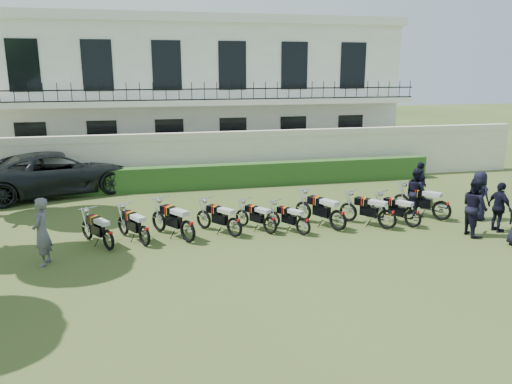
% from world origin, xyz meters
% --- Properties ---
extents(ground, '(100.00, 100.00, 0.00)m').
position_xyz_m(ground, '(0.00, 0.00, 0.00)').
color(ground, '#36451B').
rests_on(ground, ground).
extents(perimeter_wall, '(30.00, 0.35, 2.30)m').
position_xyz_m(perimeter_wall, '(0.00, 8.00, 1.17)').
color(perimeter_wall, '#F1E7CA').
rests_on(perimeter_wall, ground).
extents(hedge, '(18.00, 0.60, 1.00)m').
position_xyz_m(hedge, '(1.00, 7.20, 0.50)').
color(hedge, '#214D1B').
rests_on(hedge, ground).
extents(building, '(20.40, 9.60, 7.40)m').
position_xyz_m(building, '(0.00, 13.96, 3.71)').
color(building, white).
rests_on(building, ground).
extents(motorcycle_0, '(1.05, 1.63, 1.01)m').
position_xyz_m(motorcycle_0, '(-3.84, 0.33, 0.47)').
color(motorcycle_0, black).
rests_on(motorcycle_0, ground).
extents(motorcycle_1, '(1.00, 1.71, 1.03)m').
position_xyz_m(motorcycle_1, '(-2.85, 0.45, 0.48)').
color(motorcycle_1, black).
rests_on(motorcycle_1, ground).
extents(motorcycle_2, '(1.23, 1.80, 1.14)m').
position_xyz_m(motorcycle_2, '(-1.61, 0.48, 0.53)').
color(motorcycle_2, black).
rests_on(motorcycle_2, ground).
extents(motorcycle_3, '(1.24, 1.54, 1.03)m').
position_xyz_m(motorcycle_3, '(-0.19, 0.65, 0.48)').
color(motorcycle_3, black).
rests_on(motorcycle_3, ground).
extents(motorcycle_4, '(1.07, 1.44, 0.94)m').
position_xyz_m(motorcycle_4, '(0.93, 0.70, 0.43)').
color(motorcycle_4, black).
rests_on(motorcycle_4, ground).
extents(motorcycle_5, '(1.09, 1.41, 0.93)m').
position_xyz_m(motorcycle_5, '(1.88, 0.35, 0.43)').
color(motorcycle_5, black).
rests_on(motorcycle_5, ground).
extents(motorcycle_6, '(1.16, 1.85, 1.14)m').
position_xyz_m(motorcycle_6, '(3.07, 0.51, 0.53)').
color(motorcycle_6, black).
rests_on(motorcycle_6, ground).
extents(motorcycle_7, '(1.35, 1.60, 1.09)m').
position_xyz_m(motorcycle_7, '(4.66, 0.31, 0.50)').
color(motorcycle_7, black).
rests_on(motorcycle_7, ground).
extents(motorcycle_8, '(1.07, 1.60, 1.00)m').
position_xyz_m(motorcycle_8, '(5.54, 0.29, 0.46)').
color(motorcycle_8, black).
rests_on(motorcycle_8, ground).
extents(motorcycle_9, '(1.33, 1.75, 1.14)m').
position_xyz_m(motorcycle_9, '(6.87, 0.76, 0.53)').
color(motorcycle_9, black).
rests_on(motorcycle_9, ground).
extents(suv, '(6.82, 4.71, 1.73)m').
position_xyz_m(suv, '(-6.17, 7.64, 0.87)').
color(suv, black).
rests_on(suv, ground).
extents(inspector, '(0.54, 0.72, 1.80)m').
position_xyz_m(inspector, '(-5.42, -0.35, 0.90)').
color(inspector, slate).
rests_on(inspector, ground).
extents(officer_1, '(0.74, 0.92, 1.80)m').
position_xyz_m(officer_1, '(6.97, -0.76, 0.90)').
color(officer_1, black).
rests_on(officer_1, ground).
extents(officer_2, '(0.46, 0.95, 1.58)m').
position_xyz_m(officer_2, '(7.94, -0.63, 0.79)').
color(officer_2, black).
rests_on(officer_2, ground).
extents(officer_3, '(0.73, 0.93, 1.66)m').
position_xyz_m(officer_3, '(8.15, 0.66, 0.83)').
color(officer_3, black).
rests_on(officer_3, ground).
extents(officer_4, '(0.66, 0.83, 1.66)m').
position_xyz_m(officer_4, '(6.38, 1.59, 0.83)').
color(officer_4, black).
rests_on(officer_4, ground).
extents(officer_5, '(0.46, 0.97, 1.61)m').
position_xyz_m(officer_5, '(7.24, 2.83, 0.81)').
color(officer_5, black).
rests_on(officer_5, ground).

